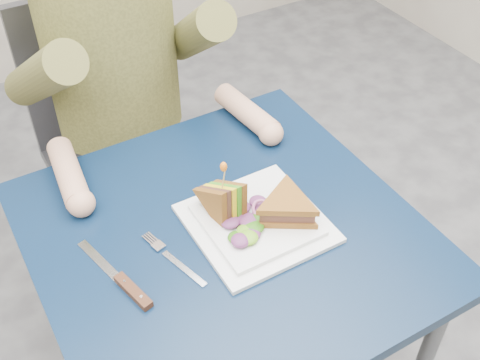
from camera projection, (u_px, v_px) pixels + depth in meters
table at (227, 257)px, 1.27m from camera, size 0.75×0.75×0.73m
chair at (114, 128)px, 1.78m from camera, size 0.42×0.40×0.93m
diner at (110, 29)px, 1.46m from camera, size 0.54×0.59×0.74m
plate at (257, 222)px, 1.22m from camera, size 0.26×0.26×0.02m
sandwich_flat at (287, 207)px, 1.20m from camera, size 0.20×0.20×0.05m
sandwich_upright at (224, 201)px, 1.20m from camera, size 0.08×0.13×0.13m
fork at (175, 260)px, 1.16m from camera, size 0.06×0.18×0.01m
knife at (127, 285)px, 1.11m from camera, size 0.07×0.22×0.02m
toothpick at (224, 178)px, 1.16m from camera, size 0.01×0.01×0.06m
toothpick_frill at (224, 167)px, 1.14m from camera, size 0.01×0.01×0.02m
lettuce_spill at (256, 211)px, 1.22m from camera, size 0.15×0.13×0.02m
onion_ring at (262, 209)px, 1.21m from camera, size 0.04×0.04×0.02m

